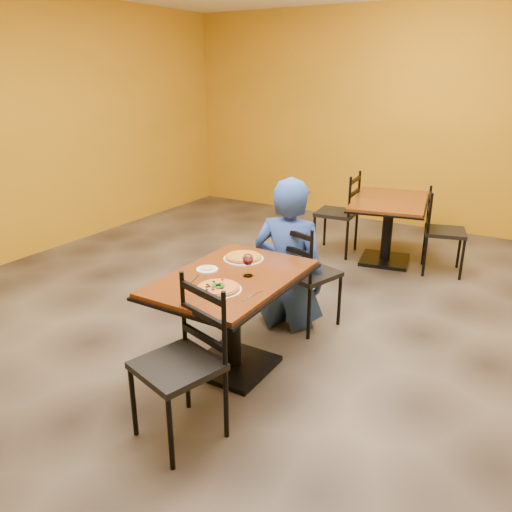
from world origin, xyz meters
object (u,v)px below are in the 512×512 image
Objects in this scene: table_main at (232,300)px; plate_far at (244,259)px; diner at (289,253)px; chair_second_left at (336,213)px; wine_glass at (248,264)px; pizza_far at (244,257)px; chair_main_near at (177,367)px; chair_second_right at (445,232)px; chair_main_far at (309,274)px; side_plate at (207,269)px; pizza_main at (218,288)px; table_second at (389,216)px; plate_main at (218,290)px.

plate_far is at bearing 108.19° from table_main.
chair_second_left is at bearing -87.43° from diner.
chair_second_left is 2.83m from wine_glass.
pizza_far is at bearing 127.79° from wine_glass.
chair_main_near is 3.71m from chair_second_right.
chair_main_far reaches higher than pizza_far.
chair_main_far reaches higher than chair_second_right.
wine_glass reaches higher than table_main.
diner reaches higher than chair_main_near.
side_plate is at bearing 85.29° from chair_main_far.
diner reaches higher than pizza_main.
chair_main_near is 0.92m from side_plate.
pizza_main is at bearing -93.77° from table_second.
plate_main is (0.43, -3.09, 0.26)m from chair_second_left.
chair_second_left is (-0.36, 2.82, -0.06)m from table_main.
table_main is 1.27× the size of chair_main_near.
pizza_main is (0.06, -1.13, 0.11)m from diner.
table_second is at bearing 80.28° from side_plate.
side_plate is at bearing -108.09° from plate_far.
table_main is 0.39m from plate_far.
pizza_main is 0.38m from side_plate.
chair_main_far is at bearing 105.13° from chair_main_near.
chair_second_right reaches higher than pizza_far.
plate_far is (0.26, -2.50, 0.26)m from chair_second_left.
table_main is at bearing 104.65° from pizza_main.
table_main is 1.29× the size of chair_main_far.
pizza_main is 0.32m from wine_glass.
diner is at bearing 75.65° from side_plate.
diner is at bearing 96.52° from wine_glass.
pizza_main is 0.61m from pizza_far.
table_second is at bearing 84.70° from chair_second_left.
plate_main is at bearing 114.12° from chair_main_near.
diner is 0.84m from wine_glass.
side_plate is (-0.21, -0.00, 0.20)m from table_main.
pizza_far is at bearing 108.19° from table_main.
diner is 4.69× the size of pizza_far.
table_main is 0.40m from pizza_far.
chair_second_left reaches higher than wine_glass.
side_plate is at bearing 137.44° from plate_main.
table_second is 7.41× the size of wine_glass.
chair_main_near is at bearing -77.32° from plate_far.
plate_main is (-0.84, -3.09, 0.29)m from chair_second_right.
plate_main reaches higher than table_main.
chair_second_left is at bearing 75.21° from chair_second_right.
chair_main_far is at bearing 85.20° from plate_main.
side_plate is at bearing 137.44° from pizza_main.
table_second is 3.10m from pizza_main.
table_main is at bearing 97.19° from chair_main_far.
plate_main is (-0.20, -3.09, 0.20)m from table_second.
chair_second_right is at bearing 67.95° from pizza_far.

